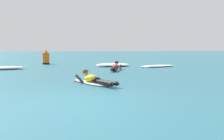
{
  "coord_description": "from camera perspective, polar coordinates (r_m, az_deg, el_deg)",
  "views": [
    {
      "loc": [
        0.01,
        -5.96,
        1.33
      ],
      "look_at": [
        1.59,
        5.64,
        0.26
      ],
      "focal_mm": 40.47,
      "sensor_mm": 36.0,
      "label": 1
    }
  ],
  "objects": [
    {
      "name": "whitewater_mid_right",
      "position": [
        16.01,
        -23.83,
        0.39
      ],
      "size": [
        2.76,
        1.35,
        0.21
      ],
      "color": "white",
      "rests_on": "ground"
    },
    {
      "name": "channel_marker_buoy",
      "position": [
        19.94,
        -14.69,
        2.56
      ],
      "size": [
        0.53,
        0.53,
        1.12
      ],
      "color": "#EA5B0F",
      "rests_on": "ground"
    },
    {
      "name": "surfer_far",
      "position": [
        14.43,
        0.85,
        0.51
      ],
      "size": [
        1.08,
        2.66,
        0.54
      ],
      "color": "silver",
      "rests_on": "ground"
    },
    {
      "name": "whitewater_mid_left",
      "position": [
        17.09,
        0.15,
        1.15
      ],
      "size": [
        2.37,
        1.36,
        0.23
      ],
      "color": "white",
      "rests_on": "ground"
    },
    {
      "name": "ground_plane",
      "position": [
        16.02,
        -7.76,
        0.44
      ],
      "size": [
        120.0,
        120.0,
        0.0
      ],
      "primitive_type": "plane",
      "color": "#2D6B7A"
    },
    {
      "name": "whitewater_front",
      "position": [
        16.97,
        10.22,
        0.89
      ],
      "size": [
        2.74,
        1.62,
        0.14
      ],
      "color": "white",
      "rests_on": "ground"
    },
    {
      "name": "surfer_near",
      "position": [
        9.07,
        -4.29,
        -2.31
      ],
      "size": [
        1.62,
        2.31,
        0.55
      ],
      "color": "white",
      "rests_on": "ground"
    }
  ]
}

